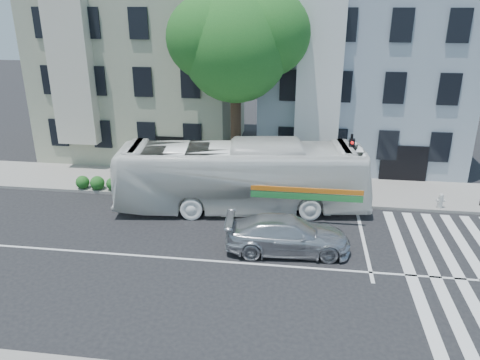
% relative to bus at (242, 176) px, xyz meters
% --- Properties ---
extents(ground, '(120.00, 120.00, 0.00)m').
position_rel_bus_xyz_m(ground, '(-0.76, -5.20, -1.72)').
color(ground, black).
rests_on(ground, ground).
extents(sidewalk_far, '(80.00, 4.00, 0.15)m').
position_rel_bus_xyz_m(sidewalk_far, '(-0.76, 2.80, -1.64)').
color(sidewalk_far, gray).
rests_on(sidewalk_far, ground).
extents(building_left, '(12.00, 10.00, 11.00)m').
position_rel_bus_xyz_m(building_left, '(-7.76, 9.80, 3.78)').
color(building_left, '#A8A98E').
rests_on(building_left, ground).
extents(building_right, '(12.00, 10.00, 11.00)m').
position_rel_bus_xyz_m(building_right, '(6.24, 9.80, 3.78)').
color(building_right, '#98A7B5').
rests_on(building_right, ground).
extents(street_tree, '(7.30, 5.90, 11.10)m').
position_rel_bus_xyz_m(street_tree, '(-0.71, 3.54, 6.11)').
color(street_tree, '#2D2116').
rests_on(street_tree, ground).
extents(bus, '(4.44, 12.60, 3.43)m').
position_rel_bus_xyz_m(bus, '(0.00, 0.00, 0.00)').
color(bus, white).
rests_on(bus, ground).
extents(sedan, '(2.46, 5.30, 1.50)m').
position_rel_bus_xyz_m(sedan, '(2.46, -3.95, -0.97)').
color(sedan, silver).
rests_on(sedan, ground).
extents(hedge, '(8.21, 3.91, 0.70)m').
position_rel_bus_xyz_m(hedge, '(-4.68, 1.10, -1.22)').
color(hedge, '#2A561C').
rests_on(hedge, sidewalk_far).
extents(traffic_signal, '(0.40, 0.52, 3.83)m').
position_rel_bus_xyz_m(traffic_signal, '(5.21, 0.74, 0.76)').
color(traffic_signal, black).
rests_on(traffic_signal, ground).
extents(fire_hydrant, '(0.42, 0.24, 0.76)m').
position_rel_bus_xyz_m(fire_hydrant, '(9.81, 1.10, -1.18)').
color(fire_hydrant, '#BBBBB6').
rests_on(fire_hydrant, sidewalk_far).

